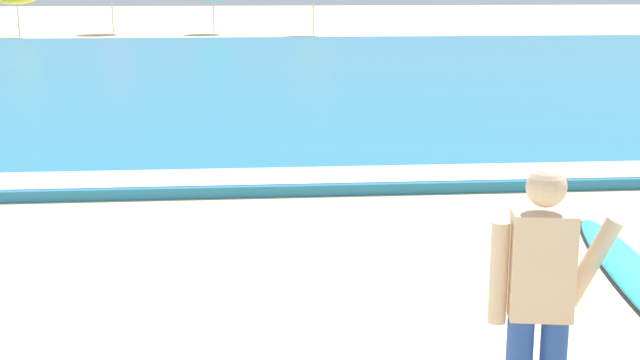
{
  "coord_description": "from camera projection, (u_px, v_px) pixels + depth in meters",
  "views": [
    {
      "loc": [
        1.73,
        -5.26,
        2.72
      ],
      "look_at": [
        2.34,
        1.68,
        1.1
      ],
      "focal_mm": 49.12,
      "sensor_mm": 36.0,
      "label": 1
    }
  ],
  "objects": [
    {
      "name": "sea",
      "position": [
        181.0,
        74.0,
        24.43
      ],
      "size": [
        120.0,
        28.0,
        0.14
      ],
      "primitive_type": "cube",
      "color": "teal",
      "rests_on": "ground"
    },
    {
      "name": "surf_foam",
      "position": [
        112.0,
        179.0,
        11.41
      ],
      "size": [
        120.0,
        0.98,
        0.01
      ],
      "primitive_type": "cube",
      "color": "white",
      "rests_on": "sea"
    },
    {
      "name": "surfer_with_board",
      "position": [
        584.0,
        292.0,
        4.8
      ],
      "size": [
        1.14,
        2.63,
        1.73
      ],
      "color": "#284CA3",
      "rests_on": "ground"
    }
  ]
}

